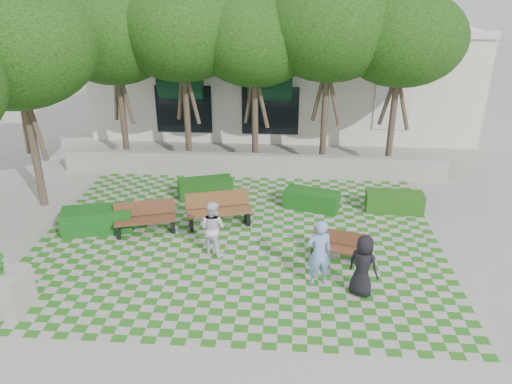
# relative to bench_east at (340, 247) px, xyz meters

# --- Properties ---
(ground) EXTENTS (90.00, 90.00, 0.00)m
(ground) POSITION_rel_bench_east_xyz_m (-2.95, -0.13, -0.40)
(ground) COLOR gray
(ground) RESTS_ON ground
(lawn) EXTENTS (12.00, 12.00, 0.00)m
(lawn) POSITION_rel_bench_east_xyz_m (-2.95, 0.87, -0.40)
(lawn) COLOR #2B721E
(lawn) RESTS_ON ground
(sidewalk_south) EXTENTS (16.00, 2.00, 0.01)m
(sidewalk_south) POSITION_rel_bench_east_xyz_m (-2.95, -4.83, -0.40)
(sidewalk_south) COLOR #9E9B93
(sidewalk_south) RESTS_ON ground
(sidewalk_west) EXTENTS (2.00, 12.00, 0.01)m
(sidewalk_west) POSITION_rel_bench_east_xyz_m (-10.15, 0.87, -0.40)
(sidewalk_west) COLOR #9E9B93
(sidewalk_west) RESTS_ON ground
(retaining_wall) EXTENTS (15.00, 0.36, 0.90)m
(retaining_wall) POSITION_rel_bench_east_xyz_m (-2.95, 6.07, 0.05)
(retaining_wall) COLOR #9E9B93
(retaining_wall) RESTS_ON ground
(bench_east) EXTENTS (1.67, 0.91, 0.83)m
(bench_east) POSITION_rel_bench_east_xyz_m (0.00, 0.00, 0.00)
(bench_east) COLOR #572F1E
(bench_east) RESTS_ON ground
(bench_mid) EXTENTS (2.14, 1.23, 1.07)m
(bench_mid) POSITION_rel_bench_east_xyz_m (-3.67, 1.86, 0.11)
(bench_mid) COLOR brown
(bench_mid) RESTS_ON ground
(bench_west) EXTENTS (1.95, 1.12, 0.97)m
(bench_west) POSITION_rel_bench_east_xyz_m (-5.86, 1.20, 0.07)
(bench_west) COLOR #54301C
(bench_west) RESTS_ON ground
(hedge_east) EXTENTS (1.91, 0.83, 0.66)m
(hedge_east) POSITION_rel_bench_east_xyz_m (2.08, 3.30, -0.07)
(hedge_east) COLOR #1D4E14
(hedge_east) RESTS_ON ground
(hedge_midright) EXTENTS (1.96, 1.22, 0.64)m
(hedge_midright) POSITION_rel_bench_east_xyz_m (-0.69, 3.28, -0.08)
(hedge_midright) COLOR #134914
(hedge_midright) RESTS_ON ground
(hedge_midleft) EXTENTS (2.05, 1.32, 0.67)m
(hedge_midleft) POSITION_rel_bench_east_xyz_m (-4.47, 3.97, -0.07)
(hedge_midleft) COLOR #154712
(hedge_midleft) RESTS_ON ground
(hedge_west) EXTENTS (2.26, 1.34, 0.74)m
(hedge_west) POSITION_rel_bench_east_xyz_m (-7.39, 1.19, -0.03)
(hedge_west) COLOR #144C17
(hedge_west) RESTS_ON ground
(planter_back) EXTENTS (1.00, 1.00, 1.62)m
(planter_back) POSITION_rel_bench_east_xyz_m (-8.11, -2.84, 0.14)
(planter_back) COLOR #9E9B93
(planter_back) RESTS_ON ground
(person_blue) EXTENTS (0.75, 0.59, 1.82)m
(person_blue) POSITION_rel_bench_east_xyz_m (-0.65, -1.19, 0.51)
(person_blue) COLOR #7CA2E3
(person_blue) RESTS_ON ground
(person_dark) EXTENTS (0.95, 0.88, 1.63)m
(person_dark) POSITION_rel_bench_east_xyz_m (0.42, -1.57, 0.41)
(person_dark) COLOR black
(person_dark) RESTS_ON ground
(person_white) EXTENTS (0.98, 0.89, 1.63)m
(person_white) POSITION_rel_bench_east_xyz_m (-3.59, 0.10, 0.41)
(person_white) COLOR white
(person_white) RESTS_ON ground
(tree_row) EXTENTS (17.70, 13.40, 7.41)m
(tree_row) POSITION_rel_bench_east_xyz_m (-4.81, 5.83, 4.78)
(tree_row) COLOR #47382B
(tree_row) RESTS_ON ground
(building) EXTENTS (18.00, 8.92, 5.15)m
(building) POSITION_rel_bench_east_xyz_m (-2.02, 13.95, 2.12)
(building) COLOR silver
(building) RESTS_ON ground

